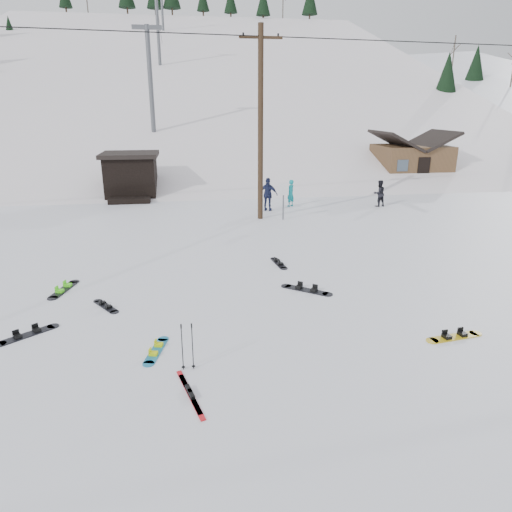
{
  "coord_description": "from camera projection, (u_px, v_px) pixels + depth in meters",
  "views": [
    {
      "loc": [
        -1.65,
        -8.37,
        5.41
      ],
      "look_at": [
        0.2,
        3.73,
        1.4
      ],
      "focal_mm": 32.0,
      "sensor_mm": 36.0,
      "label": 1
    }
  ],
  "objects": [
    {
      "name": "ridge_right",
      "position": [
        466.0,
        226.0,
        65.65
      ],
      "size": [
        45.66,
        93.98,
        54.59
      ],
      "primitive_type": "cube",
      "rotation": [
        0.21,
        -0.05,
        -0.12
      ],
      "color": "white",
      "rests_on": "ground"
    },
    {
      "name": "treeline_crest",
      "position": [
        192.0,
        135.0,
        90.55
      ],
      "size": [
        50.0,
        6.0,
        10.0
      ],
      "primitive_type": null,
      "color": "black",
      "rests_on": "ski_slope"
    },
    {
      "name": "lift_tower_mid",
      "position": [
        158.0,
        24.0,
        51.69
      ],
      "size": [
        2.2,
        0.36,
        8.0
      ],
      "color": "#595B60",
      "rests_on": "ski_slope"
    },
    {
      "name": "utility_pole",
      "position": [
        261.0,
        123.0,
        21.76
      ],
      "size": [
        2.0,
        0.26,
        9.0
      ],
      "color": "#3A2819",
      "rests_on": "ground"
    },
    {
      "name": "skier_navy",
      "position": [
        268.0,
        194.0,
        24.67
      ],
      "size": [
        1.14,
        0.83,
        1.79
      ],
      "primitive_type": "imported",
      "rotation": [
        0.0,
        0.0,
        2.72
      ],
      "color": "#1B2145",
      "rests_on": "ground"
    },
    {
      "name": "board_scatter_d",
      "position": [
        306.0,
        290.0,
        14.1
      ],
      "size": [
        1.42,
        1.16,
        0.12
      ],
      "rotation": [
        0.0,
        0.0,
        -0.66
      ],
      "color": "black",
      "rests_on": "ground"
    },
    {
      "name": "ski_poles",
      "position": [
        187.0,
        346.0,
        9.72
      ],
      "size": [
        0.3,
        0.08,
        1.08
      ],
      "color": "black",
      "rests_on": "ground"
    },
    {
      "name": "skier_teal",
      "position": [
        290.0,
        193.0,
        25.83
      ],
      "size": [
        0.66,
        0.62,
        1.51
      ],
      "primitive_type": "imported",
      "rotation": [
        0.0,
        0.0,
        3.8
      ],
      "color": "#0E8B91",
      "rests_on": "ground"
    },
    {
      "name": "treeline_right",
      "position": [
        503.0,
        154.0,
        54.42
      ],
      "size": [
        20.0,
        60.0,
        10.0
      ],
      "primitive_type": null,
      "color": "black",
      "rests_on": "ground"
    },
    {
      "name": "board_scatter_c",
      "position": [
        64.0,
        289.0,
        14.14
      ],
      "size": [
        0.65,
        1.61,
        0.12
      ],
      "rotation": [
        0.0,
        0.0,
        1.31
      ],
      "color": "black",
      "rests_on": "ground"
    },
    {
      "name": "board_scatter_e",
      "position": [
        454.0,
        336.0,
        11.23
      ],
      "size": [
        1.56,
        0.48,
        0.11
      ],
      "rotation": [
        0.0,
        0.0,
        0.15
      ],
      "color": "gold",
      "rests_on": "ground"
    },
    {
      "name": "cabin",
      "position": [
        411.0,
        162.0,
        34.02
      ],
      "size": [
        5.39,
        4.4,
        3.77
      ],
      "color": "brown",
      "rests_on": "ground"
    },
    {
      "name": "skier_pink",
      "position": [
        390.0,
        173.0,
        33.15
      ],
      "size": [
        1.06,
        0.63,
        1.62
      ],
      "primitive_type": "imported",
      "rotation": [
        0.0,
        0.0,
        3.11
      ],
      "color": "#E5518D",
      "rests_on": "ground"
    },
    {
      "name": "hero_snowboard",
      "position": [
        156.0,
        350.0,
        10.6
      ],
      "size": [
        0.54,
        1.36,
        0.1
      ],
      "rotation": [
        0.0,
        0.0,
        1.32
      ],
      "color": "teal",
      "rests_on": "ground"
    },
    {
      "name": "lift_hut",
      "position": [
        131.0,
        175.0,
        28.3
      ],
      "size": [
        3.4,
        4.1,
        2.75
      ],
      "color": "black",
      "rests_on": "ground"
    },
    {
      "name": "trail_sign",
      "position": [
        284.0,
        195.0,
        22.58
      ],
      "size": [
        0.5,
        0.09,
        1.85
      ],
      "color": "#595B60",
      "rests_on": "ground"
    },
    {
      "name": "ground",
      "position": [
        273.0,
        372.0,
        9.78
      ],
      "size": [
        200.0,
        200.0,
        0.0
      ],
      "primitive_type": "plane",
      "color": "white",
      "rests_on": "ground"
    },
    {
      "name": "board_scatter_a",
      "position": [
        27.0,
        334.0,
        11.33
      ],
      "size": [
        1.3,
        1.09,
        0.11
      ],
      "rotation": [
        0.0,
        0.0,
        0.67
      ],
      "color": "black",
      "rests_on": "ground"
    },
    {
      "name": "ski_slope",
      "position": [
        200.0,
        235.0,
        65.18
      ],
      "size": [
        60.0,
        85.24,
        65.97
      ],
      "primitive_type": "cube",
      "rotation": [
        0.31,
        0.0,
        0.0
      ],
      "color": "white",
      "rests_on": "ground"
    },
    {
      "name": "lift_tower_near",
      "position": [
        150.0,
        73.0,
        34.93
      ],
      "size": [
        2.2,
        0.36,
        8.0
      ],
      "color": "#595B60",
      "rests_on": "ski_slope"
    },
    {
      "name": "board_scatter_f",
      "position": [
        279.0,
        263.0,
        16.51
      ],
      "size": [
        0.41,
        1.39,
        0.1
      ],
      "rotation": [
        0.0,
        0.0,
        1.7
      ],
      "color": "black",
      "rests_on": "ground"
    },
    {
      "name": "board_scatter_b",
      "position": [
        106.0,
        306.0,
        12.96
      ],
      "size": [
        0.84,
        1.1,
        0.09
      ],
      "rotation": [
        0.0,
        0.0,
        2.18
      ],
      "color": "black",
      "rests_on": "ground"
    },
    {
      "name": "hero_skis",
      "position": [
        190.0,
        393.0,
        9.01
      ],
      "size": [
        0.56,
        1.73,
        0.09
      ],
      "rotation": [
        0.0,
        0.0,
        0.26
      ],
      "color": "#AF1118",
      "rests_on": "ground"
    },
    {
      "name": "skier_dark",
      "position": [
        379.0,
        193.0,
        25.81
      ],
      "size": [
        0.83,
        0.72,
        1.49
      ],
      "primitive_type": "imported",
      "rotation": [
        0.0,
        0.0,
        3.38
      ],
      "color": "black",
      "rests_on": "ground"
    }
  ]
}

